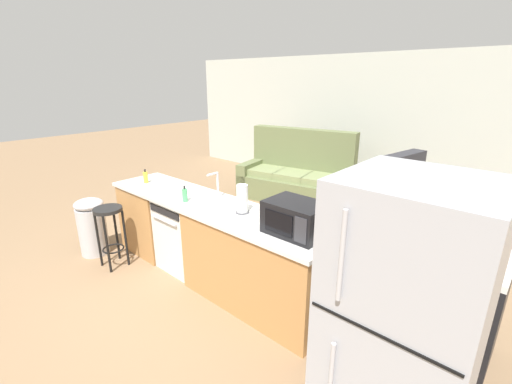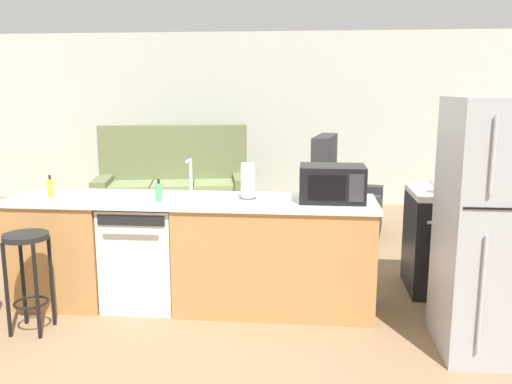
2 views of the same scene
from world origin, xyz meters
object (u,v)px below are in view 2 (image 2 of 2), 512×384
(dish_soap_bottle, at_px, (50,188))
(armchair, at_px, (340,205))
(stove_range, at_px, (453,241))
(kettle, at_px, (441,183))
(paper_towel_roll, at_px, (248,181))
(soap_bottle, at_px, (159,192))
(bar_stool, at_px, (28,261))
(microwave, at_px, (332,183))
(dishwasher, at_px, (144,254))
(refrigerator, at_px, (500,228))
(couch, at_px, (174,191))

(dish_soap_bottle, height_order, armchair, armchair)
(stove_range, distance_m, kettle, 0.57)
(paper_towel_roll, distance_m, soap_bottle, 0.70)
(dish_soap_bottle, relative_size, bar_stool, 0.24)
(microwave, height_order, kettle, microwave)
(dishwasher, xyz_separation_m, armchair, (1.72, 2.42, -0.07))
(dish_soap_bottle, xyz_separation_m, armchair, (2.46, 2.47, -0.62))
(kettle, bearing_deg, paper_towel_roll, -166.36)
(refrigerator, relative_size, microwave, 3.42)
(kettle, bearing_deg, stove_range, 37.16)
(refrigerator, relative_size, armchair, 1.43)
(soap_bottle, distance_m, kettle, 2.32)
(dishwasher, distance_m, armchair, 2.97)
(soap_bottle, height_order, armchair, armchair)
(dishwasher, bearing_deg, paper_towel_roll, 2.64)
(stove_range, xyz_separation_m, microwave, (-1.08, -0.55, 0.59))
(refrigerator, bearing_deg, dish_soap_bottle, 171.42)
(refrigerator, bearing_deg, couch, 131.87)
(dish_soap_bottle, xyz_separation_m, couch, (0.26, 2.94, -0.58))
(paper_towel_roll, relative_size, couch, 0.13)
(stove_range, height_order, paper_towel_roll, paper_towel_roll)
(bar_stool, bearing_deg, kettle, 18.24)
(refrigerator, xyz_separation_m, microwave, (-1.08, 0.55, 0.18))
(bar_stool, xyz_separation_m, armchair, (2.39, 3.02, -0.19))
(microwave, distance_m, armchair, 2.53)
(dishwasher, xyz_separation_m, couch, (-0.48, 2.89, -0.03))
(stove_range, distance_m, microwave, 1.35)
(refrigerator, height_order, soap_bottle, refrigerator)
(soap_bottle, relative_size, dish_soap_bottle, 1.00)
(refrigerator, bearing_deg, kettle, 99.66)
(dish_soap_bottle, distance_m, couch, 3.00)
(stove_range, relative_size, soap_bottle, 5.11)
(couch, bearing_deg, dish_soap_bottle, -95.05)
(dishwasher, height_order, kettle, kettle)
(dishwasher, xyz_separation_m, kettle, (2.43, 0.42, 0.56))
(paper_towel_roll, distance_m, armchair, 2.63)
(couch, bearing_deg, bar_stool, -93.12)
(stove_range, height_order, dish_soap_bottle, dish_soap_bottle)
(dishwasher, distance_m, soap_bottle, 0.60)
(dishwasher, relative_size, armchair, 0.70)
(kettle, relative_size, armchair, 0.17)
(microwave, distance_m, kettle, 1.01)
(microwave, xyz_separation_m, bar_stool, (-2.19, -0.60, -0.50))
(soap_bottle, relative_size, kettle, 0.86)
(refrigerator, xyz_separation_m, armchair, (-0.88, 2.97, -0.51))
(kettle, relative_size, bar_stool, 0.28)
(bar_stool, relative_size, armchair, 0.62)
(soap_bottle, xyz_separation_m, couch, (-0.67, 3.03, -0.58))
(armchair, bearing_deg, refrigerator, -73.49)
(dish_soap_bottle, distance_m, armchair, 3.54)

